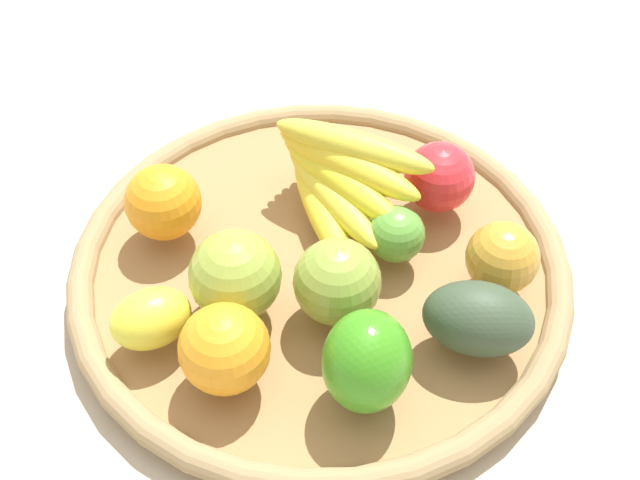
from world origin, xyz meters
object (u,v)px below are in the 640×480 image
Objects in this scene: apple_0 at (337,282)px; avocado at (478,319)px; apple_2 at (439,177)px; lemon_0 at (151,318)px; orange_1 at (224,349)px; lime_0 at (396,234)px; orange_0 at (163,202)px; apple_3 at (235,276)px; bell_pepper at (367,361)px; banana_bunch at (339,178)px; apple_1 at (502,258)px.

apple_0 is 0.12m from avocado.
apple_2 reaches higher than avocado.
apple_0 is 1.09× the size of lemon_0.
avocado is 1.25× the size of orange_1.
orange_1 reaches higher than lemon_0.
orange_0 reaches higher than lime_0.
apple_3 is 0.91× the size of bell_pepper.
lime_0 is at bearing -148.36° from apple_0.
apple_2 is 0.30m from lemon_0.
orange_0 is 0.13m from lemon_0.
bell_pepper is 0.23m from apple_2.
orange_0 is (0.19, -0.10, 0.01)m from lime_0.
lime_0 is at bearing -174.04° from lemon_0.
apple_0 is at bearing 69.97° from banana_bunch.
apple_1 is at bearing -132.92° from avocado.
apple_2 is at bearing -163.82° from apple_3.
banana_bunch is (-0.12, -0.08, 0.00)m from apple_3.
apple_3 is at bearing -111.16° from orange_1.
apple_2 is at bearing -151.72° from orange_1.
banana_bunch reaches higher than lime_0.
orange_0 is (0.01, -0.18, -0.00)m from orange_1.
apple_1 is 0.91× the size of orange_0.
apple_3 reaches higher than apple_0.
banana_bunch is 2.37× the size of lemon_0.
apple_0 reaches higher than lemon_0.
orange_0 is (0.04, -0.11, -0.00)m from apple_3.
orange_0 is at bearing -49.79° from apple_0.
apple_0 is at bearing 34.69° from apple_2.
lemon_0 is at bearing 8.15° from apple_3.
apple_0 is at bearing -161.26° from orange_1.
banana_bunch is 0.22m from lemon_0.
apple_1 is 0.17m from bell_pepper.
apple_2 is (-0.24, -0.13, -0.00)m from orange_1.
apple_0 is (0.15, -0.02, 0.01)m from apple_1.
lime_0 is 0.70× the size of apple_0.
bell_pepper is 0.95× the size of avocado.
bell_pepper is (0.01, 0.09, 0.01)m from apple_0.
lime_0 is at bearing -175.13° from apple_3.
apple_2 is at bearing 173.22° from bell_pepper.
bell_pepper is 0.11m from orange_1.
lemon_0 is at bearing -6.93° from apple_1.
apple_1 is 0.25m from orange_1.
lime_0 is 0.60× the size of bell_pepper.
bell_pepper is at bearing 153.22° from orange_1.
avocado is at bearing 76.77° from apple_2.
bell_pepper is at bearing 76.56° from banana_bunch.
apple_3 is 0.12m from orange_0.
lemon_0 is at bearing 14.15° from apple_2.
apple_3 is 1.51× the size of lime_0.
apple_1 is 0.94× the size of lemon_0.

